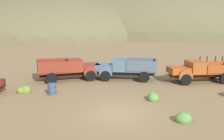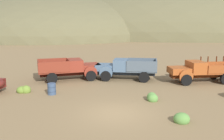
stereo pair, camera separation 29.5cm
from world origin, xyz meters
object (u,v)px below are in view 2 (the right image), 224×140
(truck_rust_red, at_px, (74,69))
(oil_drum_by_truck, at_px, (52,89))
(truck_oxide_orange, at_px, (197,71))
(truck_chalk_blue, at_px, (122,69))

(truck_rust_red, distance_m, oil_drum_by_truck, 5.12)
(truck_oxide_orange, bearing_deg, oil_drum_by_truck, 10.96)
(truck_oxide_orange, relative_size, oil_drum_by_truck, 6.99)
(truck_rust_red, xyz_separation_m, truck_oxide_orange, (11.10, -1.56, -0.00))
(truck_rust_red, relative_size, truck_oxide_orange, 1.01)
(truck_rust_red, bearing_deg, truck_oxide_orange, -23.19)
(oil_drum_by_truck, bearing_deg, truck_chalk_blue, 40.77)
(truck_chalk_blue, height_order, truck_oxide_orange, truck_oxide_orange)
(truck_rust_red, relative_size, truck_chalk_blue, 1.02)
(truck_chalk_blue, distance_m, truck_oxide_orange, 6.72)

